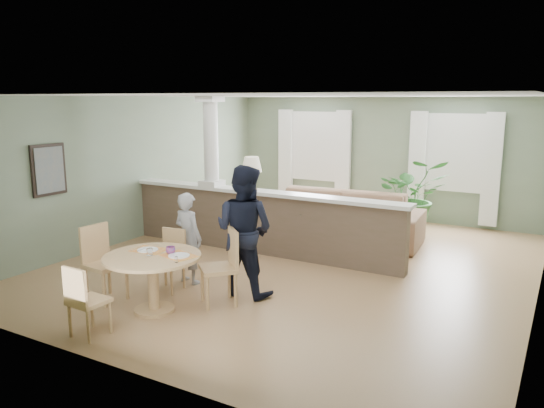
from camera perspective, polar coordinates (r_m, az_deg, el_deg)
The scene contains 12 objects.
ground at distance 8.78m, azimuth 3.05°, elevation -6.36°, with size 8.00×8.00×0.00m, color #A77A58.
room_shell at distance 8.99m, azimuth 4.80°, elevation 5.83°, with size 7.02×8.02×2.71m.
pony_wall at distance 9.23m, azimuth -1.83°, elevation -0.94°, with size 5.32×0.38×2.70m.
sofa at distance 10.12m, azimuth 6.99°, elevation -1.37°, with size 3.13×1.22×0.91m, color brown.
houseplant at distance 10.90m, azimuth 14.81°, elevation 0.86°, with size 1.36×1.18×1.51m, color #2A5E25.
dining_table at distance 6.85m, azimuth -12.64°, elevation -6.60°, with size 1.22×1.22×0.83m.
chair_far_boy at distance 7.63m, azimuth -10.86°, elevation -5.57°, with size 0.43×0.43×0.86m.
chair_far_man at distance 6.97m, azimuth -5.17°, elevation -6.34°, with size 0.64×0.64×1.00m.
chair_near at distance 6.37m, azimuth -19.60°, elevation -9.54°, with size 0.40×0.40×0.84m.
chair_side at distance 7.45m, azimuth -17.87°, elevation -5.66°, with size 0.50×0.50×1.01m.
child_person at distance 7.79m, azimuth -9.01°, elevation -3.64°, with size 0.49×0.32×1.34m, color gray.
man_person at distance 7.21m, azimuth -3.03°, elevation -2.87°, with size 0.87×0.68×1.79m, color black.
Camera 1 is at (3.72, -7.50, 2.66)m, focal length 35.00 mm.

